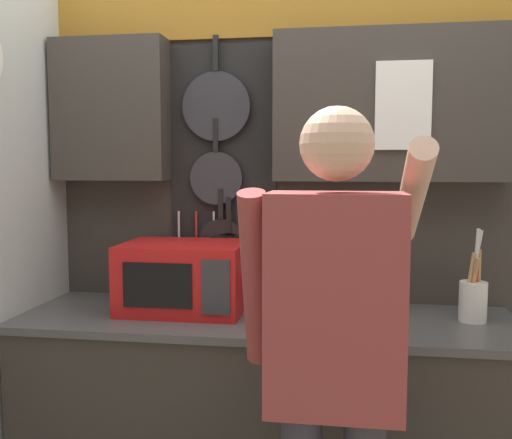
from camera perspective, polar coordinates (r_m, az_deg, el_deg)
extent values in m
cube|color=#38332D|center=(2.45, 0.95, -20.40)|extent=(1.92, 0.58, 0.89)
cube|color=#4C4C4C|center=(2.29, 0.97, -9.98)|extent=(1.95, 0.61, 0.03)
cube|color=#38332D|center=(2.53, 1.93, -1.64)|extent=(2.52, 0.04, 2.40)
cube|color=#38332D|center=(2.61, -14.27, 10.53)|extent=(0.50, 0.16, 0.61)
cube|color=#38332D|center=(2.41, 13.38, 10.97)|extent=(0.95, 0.16, 0.61)
cube|color=black|center=(2.52, -3.26, 5.09)|extent=(0.47, 0.01, 1.08)
cylinder|color=#2D2D33|center=(2.51, -3.99, 11.22)|extent=(0.30, 0.02, 0.30)
cube|color=black|center=(2.54, -4.06, 16.27)|extent=(0.02, 0.02, 0.15)
cylinder|color=#2D2D33|center=(2.50, -3.99, 4.14)|extent=(0.23, 0.02, 0.23)
cube|color=black|center=(2.50, -4.05, 8.43)|extent=(0.02, 0.02, 0.14)
cylinder|color=black|center=(2.52, -3.48, -2.21)|extent=(0.20, 0.02, 0.20)
cube|color=black|center=(2.50, -3.54, 1.57)|extent=(0.02, 0.02, 0.13)
cylinder|color=#B7B7BC|center=(2.53, -2.69, -4.47)|extent=(0.28, 0.02, 0.28)
cube|color=black|center=(2.49, -2.74, 0.44)|extent=(0.02, 0.02, 0.16)
cylinder|color=silver|center=(2.56, -7.72, -0.95)|extent=(0.01, 0.01, 0.16)
ellipsoid|color=silver|center=(2.57, -7.69, -3.02)|extent=(0.04, 0.01, 0.04)
cylinder|color=red|center=(2.54, -5.99, -1.28)|extent=(0.01, 0.01, 0.19)
ellipsoid|color=red|center=(2.56, -5.97, -3.63)|extent=(0.04, 0.01, 0.04)
cylinder|color=silver|center=(2.52, -4.23, -1.29)|extent=(0.01, 0.01, 0.18)
ellipsoid|color=silver|center=(2.54, -4.22, -3.70)|extent=(0.05, 0.01, 0.04)
cylinder|color=black|center=(2.51, -2.45, -1.50)|extent=(0.01, 0.01, 0.20)
ellipsoid|color=black|center=(2.52, -2.44, -4.05)|extent=(0.04, 0.01, 0.04)
cylinder|color=silver|center=(2.49, -0.65, -1.68)|extent=(0.01, 0.01, 0.21)
ellipsoid|color=silver|center=(2.51, -0.64, -4.44)|extent=(0.05, 0.01, 0.05)
cylinder|color=silver|center=(2.48, 1.17, -1.92)|extent=(0.01, 0.01, 0.23)
ellipsoid|color=silver|center=(2.50, 1.17, -4.90)|extent=(0.05, 0.01, 0.05)
cube|color=white|center=(2.33, 14.51, 10.98)|extent=(0.21, 0.02, 0.34)
cube|color=red|center=(2.36, -7.16, -5.68)|extent=(0.49, 0.36, 0.28)
cube|color=black|center=(2.20, -9.85, -6.53)|extent=(0.27, 0.01, 0.17)
cube|color=#333338|center=(2.14, -4.05, -6.80)|extent=(0.11, 0.01, 0.21)
cube|color=brown|center=(2.28, 8.33, -7.30)|extent=(0.11, 0.15, 0.18)
cylinder|color=black|center=(2.23, 7.42, -4.59)|extent=(0.02, 0.03, 0.05)
cylinder|color=black|center=(2.23, 7.80, -4.24)|extent=(0.02, 0.03, 0.08)
cylinder|color=black|center=(2.22, 8.18, -4.12)|extent=(0.02, 0.03, 0.09)
cylinder|color=black|center=(2.23, 8.55, -4.56)|extent=(0.02, 0.03, 0.05)
cylinder|color=black|center=(2.23, 8.94, -4.42)|extent=(0.02, 0.03, 0.06)
cylinder|color=black|center=(2.23, 9.31, -4.58)|extent=(0.02, 0.03, 0.05)
cylinder|color=white|center=(2.34, 20.88, -7.68)|extent=(0.10, 0.10, 0.15)
cylinder|color=silver|center=(2.31, 21.08, -4.47)|extent=(0.02, 0.04, 0.30)
cylinder|color=tan|center=(2.33, 21.39, -5.43)|extent=(0.02, 0.02, 0.22)
cylinder|color=tan|center=(2.30, 20.60, -5.64)|extent=(0.04, 0.03, 0.21)
cylinder|color=tan|center=(2.31, 20.95, -5.85)|extent=(0.03, 0.05, 0.19)
cylinder|color=silver|center=(2.31, 20.98, -4.53)|extent=(0.05, 0.02, 0.29)
cylinder|color=red|center=(2.32, 21.20, -5.03)|extent=(0.02, 0.02, 0.25)
cube|color=#993D3D|center=(1.62, 7.88, -8.23)|extent=(0.38, 0.22, 0.62)
sphere|color=#DBAD8E|center=(1.58, 8.09, 7.50)|extent=(0.21, 0.21, 0.21)
cylinder|color=#993D3D|center=(1.67, -0.02, -6.08)|extent=(0.08, 0.25, 0.55)
cylinder|color=#DBAD8E|center=(1.83, 15.34, 2.29)|extent=(0.08, 0.51, 0.35)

